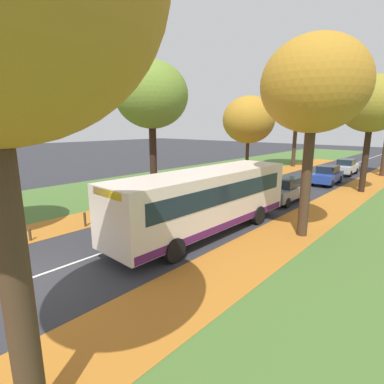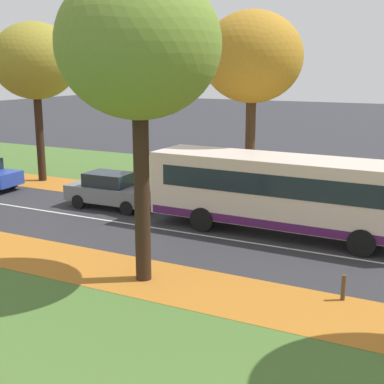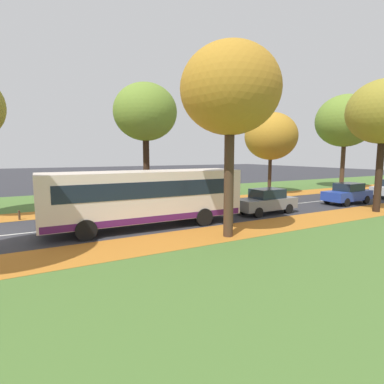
{
  "view_description": "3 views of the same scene",
  "coord_description": "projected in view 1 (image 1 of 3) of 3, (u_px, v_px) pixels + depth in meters",
  "views": [
    {
      "loc": [
        10.22,
        -3.03,
        5.05
      ],
      "look_at": [
        0.68,
        7.72,
        1.84
      ],
      "focal_mm": 28.0,
      "sensor_mm": 36.0,
      "label": 1
    },
    {
      "loc": [
        -17.64,
        1.73,
        6.33
      ],
      "look_at": [
        0.02,
        10.7,
        1.66
      ],
      "focal_mm": 50.0,
      "sensor_mm": 36.0,
      "label": 2
    },
    {
      "loc": [
        16.54,
        2.31,
        3.85
      ],
      "look_at": [
        2.03,
        10.16,
        1.77
      ],
      "focal_mm": 28.0,
      "sensor_mm": 36.0,
      "label": 3
    }
  ],
  "objects": [
    {
      "name": "tree_right_near",
      "position": [
        314.0,
        86.0,
        12.64
      ],
      "size": [
        4.49,
        4.49,
        8.75
      ],
      "color": "#422D1E",
      "rests_on": "ground"
    },
    {
      "name": "leaf_litter_right",
      "position": [
        316.0,
        215.0,
        17.16
      ],
      "size": [
        2.8,
        60.0,
        0.0
      ],
      "primitive_type": "cube",
      "color": "#B26B23",
      "rests_on": "grass_verge_right"
    },
    {
      "name": "tree_left_far",
      "position": [
        297.0,
        104.0,
        36.04
      ],
      "size": [
        6.35,
        6.35,
        10.41
      ],
      "color": "#422D1E",
      "rests_on": "ground"
    },
    {
      "name": "bollard_third",
      "position": [
        85.0,
        220.0,
        15.2
      ],
      "size": [
        0.12,
        0.12,
        0.74
      ],
      "primitive_type": "cylinder",
      "color": "#4C3823",
      "rests_on": "ground"
    },
    {
      "name": "tree_left_near",
      "position": [
        151.0,
        96.0,
        18.75
      ],
      "size": [
        4.61,
        4.61,
        8.99
      ],
      "color": "black",
      "rests_on": "ground"
    },
    {
      "name": "bus",
      "position": [
        205.0,
        198.0,
        14.04
      ],
      "size": [
        2.8,
        10.44,
        2.98
      ],
      "color": "beige",
      "rests_on": "ground"
    },
    {
      "name": "car_grey_lead",
      "position": [
        284.0,
        190.0,
        20.06
      ],
      "size": [
        1.85,
        4.23,
        1.62
      ],
      "color": "slate",
      "rests_on": "ground"
    },
    {
      "name": "car_silver_third_in_line",
      "position": [
        346.0,
        167.0,
        31.21
      ],
      "size": [
        1.88,
        4.25,
        1.62
      ],
      "color": "#B7BABF",
      "rests_on": "ground"
    },
    {
      "name": "tree_left_mid",
      "position": [
        249.0,
        120.0,
        28.84
      ],
      "size": [
        5.0,
        5.0,
        7.83
      ],
      "color": "#382619",
      "rests_on": "ground"
    },
    {
      "name": "ground_plane",
      "position": [
        23.0,
        281.0,
        9.93
      ],
      "size": [
        160.0,
        160.0,
        0.0
      ],
      "primitive_type": "plane",
      "color": "#2D2D33"
    },
    {
      "name": "leaf_litter_left",
      "position": [
        195.0,
        192.0,
        23.13
      ],
      "size": [
        2.8,
        60.0,
        0.0
      ],
      "primitive_type": "cube",
      "color": "#B26B23",
      "rests_on": "grass_verge_left"
    },
    {
      "name": "tree_right_mid",
      "position": [
        372.0,
        104.0,
        21.87
      ],
      "size": [
        4.58,
        4.58,
        8.67
      ],
      "color": "black",
      "rests_on": "ground"
    },
    {
      "name": "grass_verge_left",
      "position": [
        200.0,
        176.0,
        30.49
      ],
      "size": [
        12.0,
        90.0,
        0.01
      ],
      "primitive_type": "cube",
      "color": "#476B2D",
      "rests_on": "ground"
    },
    {
      "name": "road_centre_line",
      "position": [
        285.0,
        188.0,
        24.53
      ],
      "size": [
        0.12,
        80.0,
        0.01
      ],
      "primitive_type": "cube",
      "color": "silver",
      "rests_on": "ground"
    },
    {
      "name": "bollard_second",
      "position": [
        30.0,
        235.0,
        13.35
      ],
      "size": [
        0.12,
        0.12,
        0.56
      ],
      "primitive_type": "cylinder",
      "color": "#4C3823",
      "rests_on": "ground"
    },
    {
      "name": "car_blue_following",
      "position": [
        327.0,
        175.0,
        26.11
      ],
      "size": [
        1.9,
        4.26,
        1.62
      ],
      "color": "#233D9E",
      "rests_on": "ground"
    }
  ]
}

